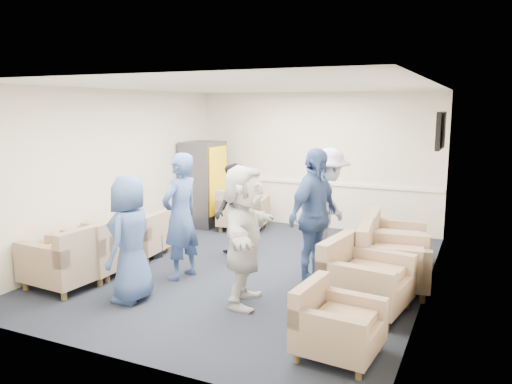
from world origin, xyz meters
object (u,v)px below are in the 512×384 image
at_px(armchair_left_mid, 97,251).
at_px(person_mid_right, 314,216).
at_px(armchair_right_near, 334,326).
at_px(armchair_right_midnear, 361,281).
at_px(person_mid_left, 181,216).
at_px(armchair_right_far, 392,243).
at_px(armchair_left_far, 143,237).
at_px(person_front_left, 130,239).
at_px(armchair_right_midfar, 389,262).
at_px(person_back_right, 327,207).
at_px(person_back_left, 235,212).
at_px(vending_machine, 204,184).
at_px(armchair_corner, 243,213).
at_px(armchair_left_near, 69,261).
at_px(person_front_right, 244,236).

height_order(armchair_left_mid, person_mid_right, person_mid_right).
xyz_separation_m(armchair_right_near, armchair_right_midnear, (-0.01, 1.20, 0.06)).
bearing_deg(person_mid_left, armchair_right_far, 134.60).
bearing_deg(person_mid_left, armchair_right_midnear, 97.19).
distance_m(armchair_left_far, person_mid_left, 1.43).
bearing_deg(armchair_left_mid, armchair_left_far, 174.78).
bearing_deg(person_front_left, armchair_right_far, 127.75).
height_order(armchair_right_near, armchair_right_midfar, armchair_right_midfar).
bearing_deg(armchair_right_midfar, person_back_right, 50.09).
bearing_deg(person_back_left, person_back_right, 56.69).
distance_m(armchair_right_far, vending_machine, 4.15).
height_order(armchair_corner, person_front_left, person_front_left).
bearing_deg(armchair_right_far, armchair_left_mid, 115.80).
xyz_separation_m(armchair_right_far, person_back_right, (-0.93, -0.40, 0.56)).
distance_m(armchair_right_near, person_back_right, 2.96).
bearing_deg(armchair_right_near, armchair_left_near, 89.85).
bearing_deg(armchair_corner, person_front_left, 85.94).
bearing_deg(armchair_left_mid, armchair_corner, 162.92).
distance_m(armchair_left_near, person_mid_right, 3.37).
bearing_deg(armchair_right_midfar, armchair_right_far, 0.07).
relative_size(armchair_right_far, person_back_right, 0.52).
relative_size(person_front_left, person_back_right, 0.88).
relative_size(armchair_right_midfar, person_mid_left, 0.58).
relative_size(person_back_left, person_mid_right, 0.82).
bearing_deg(vending_machine, person_front_left, -72.23).
bearing_deg(person_back_left, person_mid_right, 23.89).
height_order(person_mid_left, person_back_right, person_back_right).
bearing_deg(armchair_right_near, armchair_left_mid, 81.97).
height_order(armchair_right_far, person_front_right, person_front_right).
relative_size(armchair_left_near, armchair_corner, 0.97).
height_order(person_back_right, person_mid_right, person_mid_right).
relative_size(armchair_left_mid, person_mid_left, 0.55).
bearing_deg(armchair_right_far, person_back_left, 103.17).
relative_size(person_mid_right, person_front_right, 1.08).
height_order(armchair_left_far, person_front_right, person_front_right).
relative_size(person_mid_left, person_back_right, 0.99).
height_order(armchair_left_mid, person_back_left, person_back_left).
distance_m(armchair_right_midfar, armchair_corner, 3.82).
bearing_deg(vending_machine, person_mid_right, -36.53).
bearing_deg(armchair_corner, armchair_left_near, 70.26).
xyz_separation_m(vending_machine, person_front_right, (2.59, -3.41, 0.01)).
xyz_separation_m(armchair_corner, person_back_left, (0.74, -1.78, 0.42)).
xyz_separation_m(armchair_right_far, person_front_left, (-2.73, -2.83, 0.45)).
bearing_deg(armchair_right_far, person_front_left, 130.60).
distance_m(armchair_right_midfar, armchair_right_far, 1.09).
distance_m(person_front_left, person_back_right, 3.03).
bearing_deg(armchair_right_midnear, armchair_left_mid, 103.36).
relative_size(armchair_left_far, armchair_right_near, 1.04).
height_order(person_front_left, person_back_left, person_front_left).
bearing_deg(person_front_right, armchair_left_far, 50.80).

